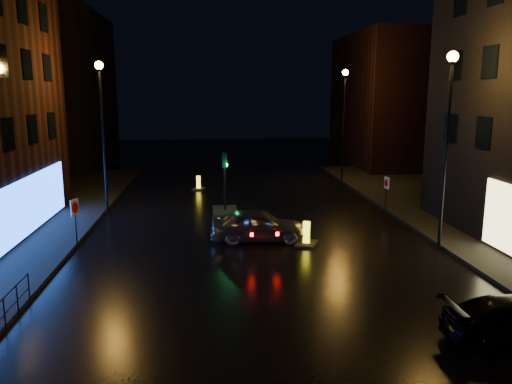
# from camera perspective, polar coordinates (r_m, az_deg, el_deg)

# --- Properties ---
(ground) EXTENTS (120.00, 120.00, 0.00)m
(ground) POSITION_cam_1_polar(r_m,az_deg,el_deg) (15.60, 2.87, -14.24)
(ground) COLOR black
(ground) RESTS_ON ground
(building_far_left) EXTENTS (8.00, 16.00, 14.00)m
(building_far_left) POSITION_cam_1_polar(r_m,az_deg,el_deg) (50.86, -21.76, 10.81)
(building_far_left) COLOR black
(building_far_left) RESTS_ON ground
(building_far_right) EXTENTS (8.00, 14.00, 12.00)m
(building_far_right) POSITION_cam_1_polar(r_m,az_deg,el_deg) (49.01, 15.17, 10.05)
(building_far_right) COLOR black
(building_far_right) RESTS_ON ground
(street_lamp_lfar) EXTENTS (0.44, 0.44, 8.37)m
(street_lamp_lfar) POSITION_cam_1_polar(r_m,az_deg,el_deg) (28.53, -17.21, 8.46)
(street_lamp_lfar) COLOR black
(street_lamp_lfar) RESTS_ON ground
(street_lamp_rnear) EXTENTS (0.44, 0.44, 8.37)m
(street_lamp_rnear) POSITION_cam_1_polar(r_m,az_deg,el_deg) (22.28, 21.09, 7.56)
(street_lamp_rnear) COLOR black
(street_lamp_rnear) RESTS_ON ground
(street_lamp_rfar) EXTENTS (0.44, 0.44, 8.37)m
(street_lamp_rfar) POSITION_cam_1_polar(r_m,az_deg,el_deg) (37.29, 10.04, 9.33)
(street_lamp_rfar) COLOR black
(street_lamp_rfar) RESTS_ON ground
(traffic_signal) EXTENTS (1.40, 2.40, 3.45)m
(traffic_signal) POSITION_cam_1_polar(r_m,az_deg,el_deg) (28.63, -3.56, -1.29)
(traffic_signal) COLOR black
(traffic_signal) RESTS_ON ground
(silver_hatchback) EXTENTS (4.44, 1.98, 1.48)m
(silver_hatchback) POSITION_cam_1_polar(r_m,az_deg,el_deg) (22.96, 0.26, -3.81)
(silver_hatchback) COLOR #929499
(silver_hatchback) RESTS_ON ground
(bollard_near) EXTENTS (1.25, 1.45, 1.07)m
(bollard_near) POSITION_cam_1_polar(r_m,az_deg,el_deg) (22.61, 5.77, -5.44)
(bollard_near) COLOR black
(bollard_near) RESTS_ON ground
(bollard_far) EXTENTS (0.97, 1.24, 0.97)m
(bollard_far) POSITION_cam_1_polar(r_m,az_deg,el_deg) (35.45, -6.57, 0.63)
(bollard_far) COLOR black
(bollard_far) RESTS_ON ground
(road_sign_left) EXTENTS (0.23, 0.52, 2.22)m
(road_sign_left) POSITION_cam_1_polar(r_m,az_deg,el_deg) (22.95, -19.99, -2.13)
(road_sign_left) COLOR black
(road_sign_left) RESTS_ON ground
(road_sign_right) EXTENTS (0.13, 0.50, 2.06)m
(road_sign_right) POSITION_cam_1_polar(r_m,az_deg,el_deg) (29.12, 14.69, 0.67)
(road_sign_right) COLOR black
(road_sign_right) RESTS_ON ground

